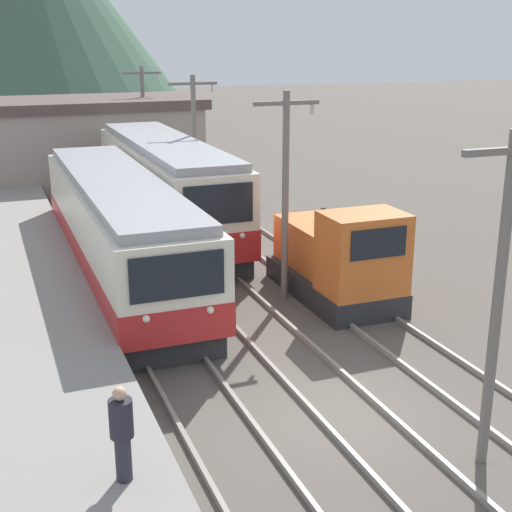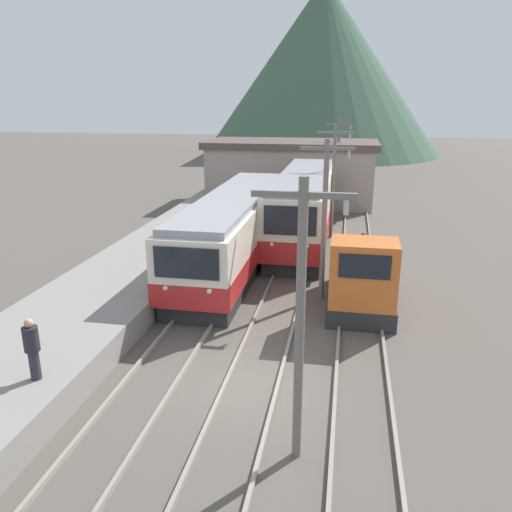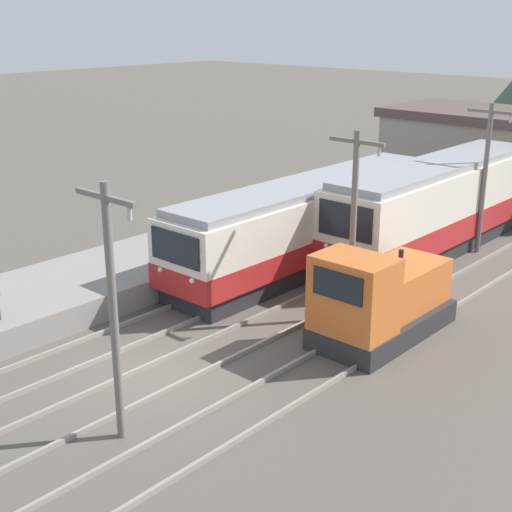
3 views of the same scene
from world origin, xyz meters
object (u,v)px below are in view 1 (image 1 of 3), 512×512
Objects in this scene: shunting_locomotive at (338,261)px; catenary_mast_near at (499,290)px; catenary_mast_far at (195,145)px; catenary_mast_mid at (286,188)px; commuter_train_center at (167,192)px; catenary_mast_distant at (144,121)px; person_on_platform at (122,430)px; commuter_train_left at (119,233)px.

catenary_mast_near is at bearing -99.64° from shunting_locomotive.
catenary_mast_far is at bearing 98.50° from shunting_locomotive.
commuter_train_center is at bearing 100.29° from catenary_mast_mid.
catenary_mast_near is 28.14m from catenary_mast_distant.
shunting_locomotive is 9.18m from catenary_mast_near.
commuter_train_center reaches higher than shunting_locomotive.
catenary_mast_far is (0.00, 18.76, 0.00)m from catenary_mast_near.
catenary_mast_mid is 9.38m from catenary_mast_far.
shunting_locomotive is 11.58m from person_on_platform.
commuter_train_center is 2.61× the size of shunting_locomotive.
catenary_mast_distant reaches higher than commuter_train_left.
commuter_train_left is at bearing 144.93° from shunting_locomotive.
catenary_mast_mid reaches higher than shunting_locomotive.
catenary_mast_distant is at bearing 76.54° from person_on_platform.
catenary_mast_distant is at bearing 94.40° from shunting_locomotive.
catenary_mast_mid is (1.51, -8.31, 1.65)m from commuter_train_center.
person_on_platform is at bearing -100.57° from commuter_train_left.
commuter_train_left is 5.59m from commuter_train_center.
commuter_train_left is 12.54m from person_on_platform.
person_on_platform is at bearing 175.50° from catenary_mast_near.
catenary_mast_mid is 11.17m from person_on_platform.
catenary_mast_near and catenary_mast_mid have the same top height.
commuter_train_left is 2.34× the size of catenary_mast_distant.
catenary_mast_distant is at bearing 90.00° from catenary_mast_far.
person_on_platform is (-6.61, 0.52, -1.64)m from catenary_mast_near.
catenary_mast_distant reaches higher than person_on_platform.
shunting_locomotive is at bearing -21.95° from catenary_mast_mid.
commuter_train_left is at bearing -120.07° from commuter_train_center.
catenary_mast_mid is at bearing -38.85° from commuter_train_left.
shunting_locomotive is 19.54m from catenary_mast_distant.
shunting_locomotive is at bearing -71.39° from commuter_train_center.
catenary_mast_mid is at bearing 90.00° from catenary_mast_near.
commuter_train_left is at bearing 79.43° from person_on_platform.
catenary_mast_distant is at bearing 90.00° from catenary_mast_near.
person_on_platform is at bearing -134.44° from shunting_locomotive.
catenary_mast_near reaches higher than person_on_platform.
catenary_mast_near reaches higher than commuter_train_left.
commuter_train_center is at bearing -144.58° from catenary_mast_far.
catenary_mast_distant is (0.00, 9.38, 0.00)m from catenary_mast_far.
commuter_train_center reaches higher than commuter_train_left.
shunting_locomotive is 0.82× the size of catenary_mast_distant.
catenary_mast_mid is at bearing 53.28° from person_on_platform.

